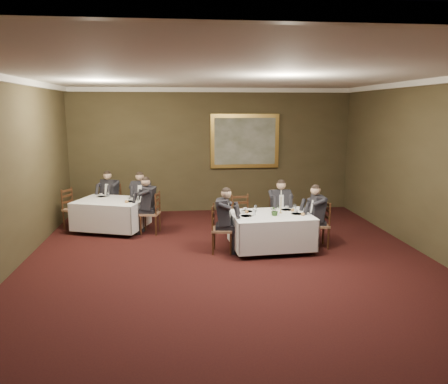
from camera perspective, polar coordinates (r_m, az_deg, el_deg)
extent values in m
plane|color=black|center=(8.05, 1.30, -10.44)|extent=(10.00, 10.00, 0.00)
cube|color=silver|center=(7.53, 1.41, 15.24)|extent=(8.00, 10.00, 0.10)
cube|color=#38301C|center=(12.54, -1.58, 5.44)|extent=(8.00, 0.10, 3.50)
cube|color=#38301C|center=(2.87, 14.58, -13.44)|extent=(8.00, 0.10, 3.50)
cube|color=white|center=(12.44, -1.61, 13.19)|extent=(8.00, 0.10, 0.12)
cube|color=white|center=(2.73, 15.99, 21.56)|extent=(8.00, 0.10, 0.12)
cube|color=#301E0D|center=(9.14, 6.19, -3.12)|extent=(1.65, 1.28, 0.04)
cube|color=white|center=(9.13, 6.19, -2.96)|extent=(1.71, 1.34, 0.02)
cube|color=white|center=(9.21, 6.15, -4.96)|extent=(1.73, 1.37, 0.65)
cube|color=#301E0D|center=(10.85, -14.56, -1.19)|extent=(1.81, 1.57, 0.04)
cube|color=white|center=(10.84, -14.57, -1.06)|extent=(1.88, 1.64, 0.02)
cube|color=white|center=(10.91, -14.49, -2.76)|extent=(1.91, 1.67, 0.65)
cube|color=#886145|center=(9.88, 2.36, -3.47)|extent=(0.49, 0.48, 0.05)
cube|color=#301E0D|center=(10.00, 2.06, -1.85)|extent=(0.38, 0.08, 0.54)
cube|color=#886145|center=(10.10, 7.28, -3.23)|extent=(0.45, 0.43, 0.05)
cube|color=#301E0D|center=(10.22, 7.09, -1.65)|extent=(0.38, 0.04, 0.54)
cube|color=black|center=(10.01, 7.33, -1.15)|extent=(0.43, 0.32, 0.55)
sphere|color=tan|center=(9.94, 7.39, 0.99)|extent=(0.21, 0.21, 0.21)
cube|color=#886145|center=(8.98, -0.22, -4.92)|extent=(0.48, 0.50, 0.05)
cube|color=#301E0D|center=(8.93, -1.44, -3.39)|extent=(0.09, 0.38, 0.54)
cube|color=black|center=(8.88, -0.23, -2.59)|extent=(0.37, 0.46, 0.55)
sphere|color=tan|center=(8.80, -0.23, -0.18)|extent=(0.24, 0.24, 0.21)
cube|color=#886145|center=(9.53, 12.16, -4.24)|extent=(0.43, 0.45, 0.05)
cube|color=#301E0D|center=(9.52, 13.32, -2.78)|extent=(0.04, 0.38, 0.54)
cube|color=black|center=(9.44, 12.25, -2.04)|extent=(0.32, 0.43, 0.55)
sphere|color=tan|center=(9.36, 12.34, 0.23)|extent=(0.22, 0.22, 0.21)
cube|color=#886145|center=(11.79, -14.58, -1.47)|extent=(0.59, 0.58, 0.05)
cube|color=#301E0D|center=(11.89, -14.08, -0.14)|extent=(0.35, 0.21, 0.54)
cube|color=black|center=(11.72, -14.66, 0.33)|extent=(0.52, 0.47, 0.55)
sphere|color=tan|center=(11.66, -14.75, 2.16)|extent=(0.28, 0.28, 0.21)
cube|color=#886145|center=(11.43, -10.76, -1.69)|extent=(0.47, 0.45, 0.05)
cube|color=#301E0D|center=(11.57, -10.66, -0.30)|extent=(0.38, 0.06, 0.54)
cube|color=black|center=(11.36, -10.82, 0.16)|extent=(0.44, 0.34, 0.55)
sphere|color=tan|center=(11.30, -10.89, 2.06)|extent=(0.22, 0.22, 0.21)
cube|color=#886145|center=(10.49, -9.63, -2.77)|extent=(0.50, 0.51, 0.05)
cube|color=#301E0D|center=(10.39, -8.66, -1.49)|extent=(0.11, 0.38, 0.54)
cube|color=black|center=(10.41, -9.70, -0.76)|extent=(0.39, 0.47, 0.55)
sphere|color=tan|center=(10.34, -9.77, 1.30)|extent=(0.25, 0.25, 0.21)
cube|color=#886145|center=(11.39, -18.98, -2.14)|extent=(0.57, 0.58, 0.05)
cube|color=#301E0D|center=(11.45, -19.80, -0.87)|extent=(0.19, 0.36, 0.54)
imported|color=#2D5926|center=(9.00, 6.66, -2.33)|extent=(0.27, 0.25, 0.24)
cylinder|color=gold|center=(9.26, 7.42, -2.67)|extent=(0.07, 0.07, 0.02)
cylinder|color=gold|center=(9.22, 7.45, -1.59)|extent=(0.02, 0.02, 0.34)
cylinder|color=white|center=(9.17, 7.49, -0.12)|extent=(0.02, 0.02, 0.15)
cylinder|color=white|center=(9.34, 3.00, -2.49)|extent=(0.25, 0.25, 0.01)
cylinder|color=white|center=(9.48, 2.86, -2.15)|extent=(0.08, 0.08, 0.05)
cylinder|color=white|center=(9.36, 4.03, -2.09)|extent=(0.06, 0.06, 0.14)
cylinder|color=white|center=(11.33, -15.74, -0.54)|extent=(0.25, 0.25, 0.01)
cylinder|color=white|center=(11.47, -15.62, -0.28)|extent=(0.08, 0.08, 0.05)
cylinder|color=white|center=(11.29, -14.90, -0.21)|extent=(0.06, 0.06, 0.14)
cube|color=#D8BB4F|center=(12.56, 2.73, 6.65)|extent=(1.97, 0.08, 1.54)
cube|color=#4E5236|center=(12.52, 2.76, 6.64)|extent=(1.75, 0.01, 1.32)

